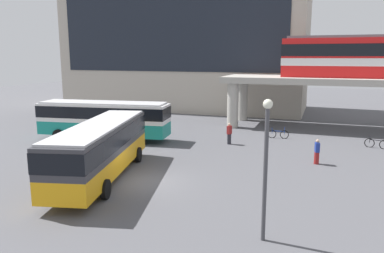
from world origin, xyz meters
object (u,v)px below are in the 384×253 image
(bus_main, at_px, (101,145))
(pedestrian_near_building, at_px, (229,134))
(station_building, at_px, (186,37))
(bicycle_black, at_px, (377,144))
(bus_secondary, at_px, (104,117))
(bicycle_blue, at_px, (278,134))
(pedestrian_walking_across, at_px, (317,152))

(bus_main, xyz_separation_m, pedestrian_near_building, (4.89, 10.76, -1.18))
(station_building, xyz_separation_m, bus_main, (6.20, -30.47, -7.52))
(station_building, bearing_deg, pedestrian_near_building, -60.65)
(bus_main, relative_size, bicycle_black, 6.50)
(bicycle_black, relative_size, pedestrian_near_building, 1.01)
(bus_main, height_order, bus_secondary, same)
(bicycle_blue, height_order, pedestrian_near_building, pedestrian_near_building)
(station_building, distance_m, bus_secondary, 22.95)
(bus_main, height_order, bicycle_blue, bus_main)
(bus_secondary, bearing_deg, pedestrian_walking_across, -5.30)
(bus_secondary, xyz_separation_m, pedestrian_near_building, (10.36, 1.96, -1.18))
(station_building, bearing_deg, bicycle_blue, -48.01)
(station_building, distance_m, pedestrian_walking_across, 30.59)
(station_building, bearing_deg, bicycle_black, -37.91)
(bus_secondary, distance_m, bicycle_black, 21.91)
(pedestrian_walking_across, bearing_deg, bus_secondary, 174.70)
(bicycle_blue, distance_m, bicycle_black, 7.66)
(bus_main, distance_m, pedestrian_near_building, 11.88)
(bicycle_black, bearing_deg, bus_main, -140.26)
(bicycle_blue, relative_size, pedestrian_walking_across, 1.08)
(bus_secondary, relative_size, bicycle_black, 6.47)
(bus_main, distance_m, bicycle_black, 20.78)
(bus_main, bearing_deg, pedestrian_walking_across, 31.74)
(bus_main, bearing_deg, station_building, 101.49)
(bus_secondary, relative_size, bicycle_blue, 6.31)
(bicycle_black, height_order, pedestrian_walking_across, pedestrian_walking_across)
(pedestrian_near_building, bearing_deg, bus_secondary, -169.26)
(bicycle_blue, height_order, bicycle_black, same)
(bicycle_blue, relative_size, bicycle_black, 1.03)
(station_building, height_order, bus_main, station_building)
(station_building, xyz_separation_m, bicycle_black, (22.12, -17.23, -9.15))
(bus_main, bearing_deg, bicycle_black, 39.74)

